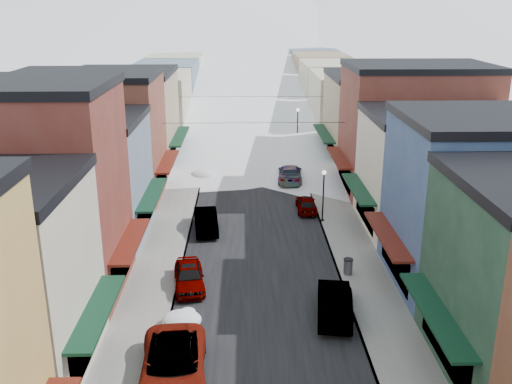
{
  "coord_description": "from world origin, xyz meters",
  "views": [
    {
      "loc": [
        -0.95,
        -10.34,
        16.41
      ],
      "look_at": [
        0.0,
        31.94,
        2.34
      ],
      "focal_mm": 40.0,
      "sensor_mm": 36.0,
      "label": 1
    }
  ],
  "objects_px": {
    "car_dark_hatch": "(206,221)",
    "car_silver_sedan": "(189,276)",
    "trash_can": "(348,266)",
    "car_white_suv": "(173,366)",
    "car_green_sedan": "(334,302)",
    "streetlamp_near": "(323,189)"
  },
  "relations": [
    {
      "from": "car_dark_hatch",
      "to": "car_silver_sedan",
      "type": "bearing_deg",
      "value": -99.72
    },
    {
      "from": "car_dark_hatch",
      "to": "trash_can",
      "type": "distance_m",
      "value": 12.2
    },
    {
      "from": "trash_can",
      "to": "car_white_suv",
      "type": "bearing_deg",
      "value": -133.02
    },
    {
      "from": "trash_can",
      "to": "car_silver_sedan",
      "type": "bearing_deg",
      "value": -172.61
    },
    {
      "from": "car_white_suv",
      "to": "car_dark_hatch",
      "type": "distance_m",
      "value": 18.24
    },
    {
      "from": "car_green_sedan",
      "to": "trash_can",
      "type": "distance_m",
      "value": 5.05
    },
    {
      "from": "car_white_suv",
      "to": "trash_can",
      "type": "distance_m",
      "value": 14.31
    },
    {
      "from": "car_green_sedan",
      "to": "trash_can",
      "type": "bearing_deg",
      "value": -101.29
    },
    {
      "from": "car_green_sedan",
      "to": "trash_can",
      "type": "xyz_separation_m",
      "value": [
        1.61,
        4.79,
        -0.18
      ]
    },
    {
      "from": "car_silver_sedan",
      "to": "streetlamp_near",
      "type": "height_order",
      "value": "streetlamp_near"
    },
    {
      "from": "car_dark_hatch",
      "to": "streetlamp_near",
      "type": "distance_m",
      "value": 9.35
    },
    {
      "from": "streetlamp_near",
      "to": "trash_can",
      "type": "bearing_deg",
      "value": -87.69
    },
    {
      "from": "car_dark_hatch",
      "to": "car_white_suv",
      "type": "bearing_deg",
      "value": -97.85
    },
    {
      "from": "car_silver_sedan",
      "to": "trash_can",
      "type": "bearing_deg",
      "value": -0.39
    },
    {
      "from": "car_dark_hatch",
      "to": "car_green_sedan",
      "type": "bearing_deg",
      "value": -64.9
    },
    {
      "from": "car_silver_sedan",
      "to": "car_green_sedan",
      "type": "xyz_separation_m",
      "value": [
        8.27,
        -3.51,
        0.1
      ]
    },
    {
      "from": "car_green_sedan",
      "to": "streetlamp_near",
      "type": "relative_size",
      "value": 1.26
    },
    {
      "from": "car_silver_sedan",
      "to": "car_dark_hatch",
      "type": "height_order",
      "value": "car_dark_hatch"
    },
    {
      "from": "car_silver_sedan",
      "to": "car_green_sedan",
      "type": "height_order",
      "value": "car_green_sedan"
    },
    {
      "from": "car_white_suv",
      "to": "car_dark_hatch",
      "type": "bearing_deg",
      "value": 84.84
    },
    {
      "from": "trash_can",
      "to": "streetlamp_near",
      "type": "distance_m",
      "value": 9.5
    },
    {
      "from": "trash_can",
      "to": "streetlamp_near",
      "type": "xyz_separation_m",
      "value": [
        -0.37,
        9.26,
        2.07
      ]
    }
  ]
}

